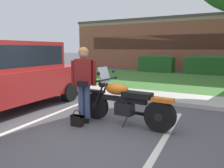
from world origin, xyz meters
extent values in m
plane|color=#4C4C51|center=(0.00, 0.00, 0.00)|extent=(140.00, 140.00, 0.00)
cube|color=#B7B2A8|center=(0.00, 3.23, 0.06)|extent=(60.00, 0.20, 0.12)
cube|color=#B7B2A8|center=(0.00, 4.08, 0.04)|extent=(60.00, 1.50, 0.08)
cube|color=#3D752D|center=(0.00, 8.59, 0.03)|extent=(60.00, 7.52, 0.06)
cube|color=silver|center=(-1.57, 0.20, 0.00)|extent=(0.51, 4.39, 0.01)
cube|color=silver|center=(1.39, 0.20, 0.00)|extent=(0.51, 4.39, 0.01)
cylinder|color=black|center=(-0.44, 0.96, 0.32)|extent=(0.64, 0.14, 0.64)
cylinder|color=black|center=(-0.44, 0.96, 0.32)|extent=(0.19, 0.13, 0.18)
cylinder|color=black|center=(1.16, 0.87, 0.32)|extent=(0.65, 0.22, 0.64)
cylinder|color=black|center=(1.16, 0.87, 0.32)|extent=(0.19, 0.21, 0.18)
cube|color=black|center=(-0.44, 0.96, 0.67)|extent=(0.45, 0.16, 0.06)
cube|color=orange|center=(1.21, 0.87, 0.66)|extent=(0.45, 0.22, 0.08)
cylinder|color=black|center=(-0.31, 0.87, 0.60)|extent=(0.31, 0.06, 0.58)
cylinder|color=black|center=(-0.30, 1.03, 0.60)|extent=(0.31, 0.06, 0.58)
sphere|color=black|center=(-0.27, 0.95, 0.86)|extent=(0.17, 0.17, 0.17)
cylinder|color=black|center=(-0.13, 0.94, 0.98)|extent=(0.07, 0.72, 0.03)
cylinder|color=black|center=(-0.15, 0.58, 0.98)|extent=(0.05, 0.10, 0.04)
cylinder|color=black|center=(-0.11, 1.30, 0.98)|extent=(0.05, 0.10, 0.04)
sphere|color=black|center=(-0.16, 0.64, 1.14)|extent=(0.08, 0.08, 0.08)
sphere|color=black|center=(-0.13, 1.24, 1.14)|extent=(0.08, 0.08, 0.08)
cube|color=#B2BCC6|center=(-0.21, 0.94, 1.08)|extent=(0.16, 0.37, 0.35)
cube|color=black|center=(0.31, 0.92, 0.56)|extent=(1.10, 0.16, 0.10)
ellipsoid|color=orange|center=(0.14, 0.93, 0.78)|extent=(0.58, 0.35, 0.26)
cube|color=black|center=(0.64, 0.90, 0.70)|extent=(0.65, 0.32, 0.12)
cube|color=black|center=(0.34, 0.91, 0.36)|extent=(0.41, 0.26, 0.28)
cylinder|color=black|center=(0.31, 0.92, 0.52)|extent=(0.18, 0.13, 0.21)
cylinder|color=black|center=(0.37, 0.91, 0.52)|extent=(0.18, 0.13, 0.21)
cylinder|color=black|center=(0.72, 1.03, 0.26)|extent=(0.60, 0.11, 0.08)
cylinder|color=black|center=(0.92, 1.02, 0.26)|extent=(0.60, 0.11, 0.08)
cylinder|color=black|center=(0.45, 0.75, 0.15)|extent=(0.13, 0.11, 0.30)
cube|color=black|center=(-0.47, 0.64, 0.05)|extent=(0.19, 0.26, 0.10)
cube|color=black|center=(-0.60, 0.58, 0.05)|extent=(0.19, 0.26, 0.10)
cylinder|color=#3D4C70|center=(-0.48, 0.65, 0.43)|extent=(0.14, 0.14, 0.86)
cylinder|color=#3D4C70|center=(-0.61, 0.60, 0.43)|extent=(0.14, 0.14, 0.86)
cube|color=maroon|center=(-0.55, 0.63, 1.15)|extent=(0.43, 0.35, 0.58)
cube|color=maroon|center=(-0.55, 0.63, 1.42)|extent=(0.35, 0.30, 0.06)
sphere|color=#A87A5B|center=(-0.55, 0.63, 1.56)|extent=(0.21, 0.21, 0.21)
sphere|color=olive|center=(-0.55, 0.64, 1.59)|extent=(0.23, 0.23, 0.23)
cube|color=black|center=(-0.50, 0.51, 0.90)|extent=(0.24, 0.17, 0.12)
cylinder|color=maroon|center=(-0.32, 0.72, 1.13)|extent=(0.09, 0.09, 0.56)
cylinder|color=maroon|center=(-0.77, 0.54, 1.13)|extent=(0.09, 0.09, 0.56)
cube|color=black|center=(-0.51, 0.31, 0.12)|extent=(0.28, 0.12, 0.24)
cube|color=black|center=(-0.51, 0.30, 0.22)|extent=(0.28, 0.13, 0.04)
torus|color=black|center=(-0.51, 0.31, 0.26)|extent=(0.20, 0.02, 0.20)
cube|color=#AD2323|center=(-3.05, 0.60, 0.70)|extent=(2.17, 4.80, 0.80)
cube|color=#AD2323|center=(-3.04, 0.45, 1.48)|extent=(1.88, 3.01, 0.76)
cube|color=black|center=(-2.20, 0.50, 1.48)|extent=(0.20, 2.72, 0.55)
cube|color=black|center=(-3.11, 1.68, 1.44)|extent=(1.57, 0.33, 0.51)
cube|color=black|center=(-3.19, 2.99, 0.40)|extent=(1.90, 0.21, 0.20)
cylinder|color=black|center=(-4.02, 2.00, 0.30)|extent=(0.27, 0.61, 0.60)
cylinder|color=black|center=(-2.24, 2.11, 0.30)|extent=(0.27, 0.61, 0.60)
cube|color=#235623|center=(-2.79, 12.20, 0.55)|extent=(2.41, 0.90, 1.10)
ellipsoid|color=#235623|center=(-2.79, 12.20, 1.10)|extent=(2.29, 0.84, 0.28)
cube|color=#235623|center=(0.64, 12.20, 0.55)|extent=(2.96, 0.90, 1.10)
ellipsoid|color=#235623|center=(0.64, 12.20, 1.10)|extent=(2.81, 0.84, 0.28)
cube|color=#93513D|center=(-0.27, 18.34, 1.95)|extent=(21.42, 8.53, 3.91)
cube|color=#998466|center=(-0.27, 14.11, 3.79)|extent=(21.42, 0.10, 0.24)
cube|color=#4C4742|center=(-0.27, 18.34, 4.01)|extent=(21.63, 8.61, 0.20)
cube|color=#1E282D|center=(-0.27, 14.10, 2.15)|extent=(18.21, 0.06, 1.10)
cube|color=#93513D|center=(-7.56, 14.09, 2.15)|extent=(0.08, 0.04, 1.20)
cube|color=#93513D|center=(-3.91, 14.09, 2.15)|extent=(0.08, 0.04, 1.20)
cube|color=#93513D|center=(-0.27, 14.09, 2.15)|extent=(0.08, 0.04, 1.20)
camera|label=1|loc=(2.54, -3.52, 1.67)|focal=37.02mm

